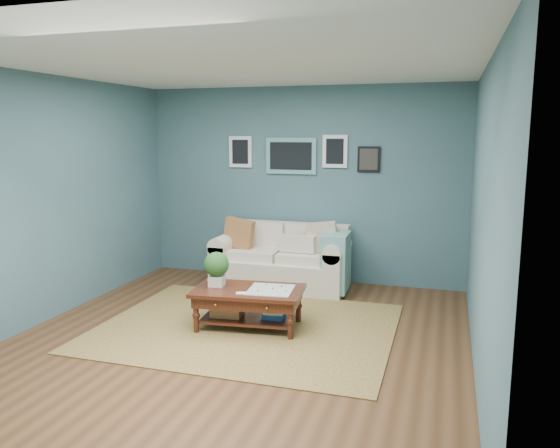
% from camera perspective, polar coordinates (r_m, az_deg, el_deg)
% --- Properties ---
extents(room_shell, '(5.00, 5.02, 2.70)m').
position_cam_1_polar(room_shell, '(5.33, -4.49, 1.84)').
color(room_shell, brown).
rests_on(room_shell, ground).
extents(area_rug, '(3.09, 2.47, 0.01)m').
position_cam_1_polar(area_rug, '(5.98, -3.50, -10.70)').
color(area_rug, brown).
rests_on(area_rug, ground).
extents(loveseat, '(1.83, 0.83, 0.94)m').
position_cam_1_polar(loveseat, '(7.36, 0.75, -3.72)').
color(loveseat, beige).
rests_on(loveseat, ground).
extents(coffee_table, '(1.22, 0.79, 0.81)m').
position_cam_1_polar(coffee_table, '(5.88, -3.87, -7.42)').
color(coffee_table, black).
rests_on(coffee_table, ground).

